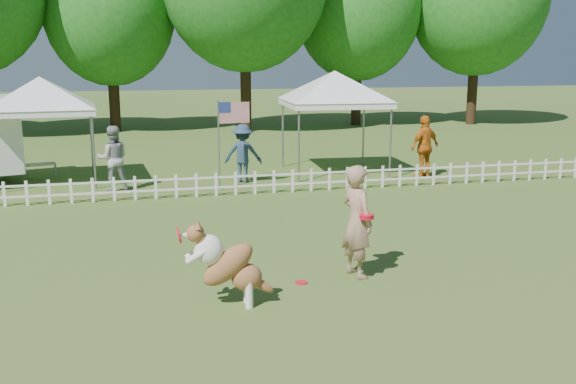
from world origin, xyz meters
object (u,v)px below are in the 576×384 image
at_px(spectator_b, 243,153).
at_px(canopy_tent_left, 43,132).
at_px(canopy_tent_right, 334,124).
at_px(frisbee_on_turf, 301,282).
at_px(spectator_a, 113,158).
at_px(spectator_c, 425,147).
at_px(handler, 357,221).
at_px(flag_pole, 219,146).
at_px(dog, 229,265).

bearing_deg(spectator_b, canopy_tent_left, 5.02).
xyz_separation_m(canopy_tent_right, spectator_b, (-2.91, -0.80, -0.69)).
bearing_deg(frisbee_on_turf, spectator_a, 110.46).
bearing_deg(spectator_c, canopy_tent_left, -31.63).
relative_size(handler, frisbee_on_turf, 9.14).
relative_size(spectator_b, spectator_c, 0.89).
xyz_separation_m(frisbee_on_turf, flag_pole, (-0.27, 7.48, 1.17)).
distance_m(dog, spectator_c, 11.00).
distance_m(spectator_b, spectator_c, 5.28).
height_order(spectator_b, spectator_c, spectator_c).
bearing_deg(canopy_tent_left, dog, -74.88).
bearing_deg(spectator_a, frisbee_on_turf, 106.49).
height_order(canopy_tent_right, spectator_c, canopy_tent_right).
relative_size(frisbee_on_turf, spectator_c, 0.11).
bearing_deg(flag_pole, frisbee_on_turf, -95.60).
height_order(frisbee_on_turf, spectator_b, spectator_b).
height_order(canopy_tent_left, canopy_tent_right, canopy_tent_right).
distance_m(flag_pole, spectator_b, 1.26).
relative_size(flag_pole, spectator_c, 1.30).
xyz_separation_m(handler, spectator_a, (-3.93, 7.88, -0.05)).
xyz_separation_m(spectator_a, spectator_b, (3.51, 0.38, -0.05)).
xyz_separation_m(canopy_tent_right, flag_pole, (-3.71, -1.70, -0.32)).
distance_m(canopy_tent_right, spectator_a, 6.57).
distance_m(flag_pole, spectator_c, 6.05).
xyz_separation_m(frisbee_on_turf, spectator_b, (0.53, 8.38, 0.80)).
relative_size(handler, flag_pole, 0.77).
bearing_deg(spectator_a, spectator_b, -177.82).
height_order(handler, spectator_a, handler).
bearing_deg(dog, spectator_a, 104.70).
relative_size(canopy_tent_right, spectator_a, 1.75).
xyz_separation_m(flag_pole, spectator_a, (-2.72, 0.53, -0.32)).
bearing_deg(spectator_b, handler, 110.13).
xyz_separation_m(handler, spectator_c, (4.83, 7.68, 0.00)).
distance_m(handler, spectator_a, 8.81).
bearing_deg(frisbee_on_turf, canopy_tent_left, 116.94).
xyz_separation_m(flag_pole, spectator_c, (6.04, 0.32, -0.27)).
bearing_deg(spectator_c, flag_pole, -19.25).
distance_m(dog, canopy_tent_right, 10.95).
height_order(dog, spectator_a, spectator_a).
xyz_separation_m(canopy_tent_left, spectator_b, (5.38, -1.16, -0.63)).
xyz_separation_m(dog, spectator_b, (1.75, 9.07, 0.19)).
distance_m(handler, canopy_tent_right, 9.42).
height_order(frisbee_on_turf, canopy_tent_right, canopy_tent_right).
distance_m(frisbee_on_turf, flag_pole, 7.58).
xyz_separation_m(dog, canopy_tent_right, (4.66, 9.87, 0.88)).
bearing_deg(flag_pole, spectator_a, 161.44).
bearing_deg(spectator_b, frisbee_on_turf, 103.63).
relative_size(dog, canopy_tent_left, 0.43).
bearing_deg(frisbee_on_turf, spectator_c, 53.51).
relative_size(handler, dog, 1.46).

